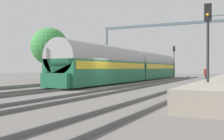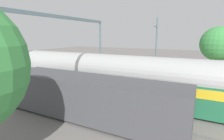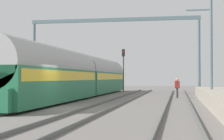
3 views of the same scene
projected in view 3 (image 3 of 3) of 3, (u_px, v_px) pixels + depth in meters
ground at (63, 108)px, 20.88m from camera, size 120.00×120.00×0.00m
track_west at (27, 106)px, 21.27m from camera, size 1.52×60.00×0.16m
track_east at (100, 108)px, 20.49m from camera, size 1.52×60.00×0.16m
track_far_east at (179, 109)px, 19.72m from camera, size 1.52×60.00×0.16m
passenger_train at (80, 75)px, 32.89m from camera, size 2.93×32.85×3.82m
freight_car at (19, 81)px, 30.39m from camera, size 2.80×13.00×2.70m
person_crossing at (177, 86)px, 31.79m from camera, size 0.44×0.32×1.73m
railway_signal_far at (123, 65)px, 45.82m from camera, size 0.36×0.30×5.36m
catenary_gantry at (113, 37)px, 37.22m from camera, size 17.45×0.28×7.86m
catenary_pole_east_mid at (211, 45)px, 26.93m from camera, size 1.90×0.20×8.00m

